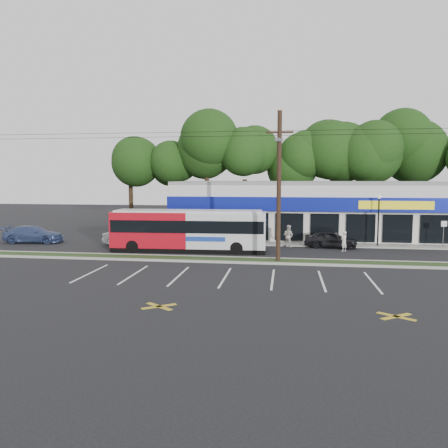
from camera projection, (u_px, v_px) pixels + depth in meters
name	position (u px, v px, depth m)	size (l,w,h in m)	color
ground	(232.00, 264.00, 28.77)	(120.00, 120.00, 0.00)	black
grass_strip	(234.00, 260.00, 29.75)	(40.00, 1.60, 0.12)	#203114
curb_south	(232.00, 262.00, 28.91)	(40.00, 0.25, 0.14)	#9E9E93
curb_north	(235.00, 258.00, 30.59)	(40.00, 0.25, 0.14)	#9E9E93
sidewalk	(303.00, 244.00, 36.93)	(32.00, 2.20, 0.10)	#9E9E93
strip_mall	(306.00, 208.00, 43.40)	(25.00, 12.55, 5.30)	beige
utility_pole	(276.00, 181.00, 28.72)	(50.00, 2.77, 10.00)	black
lamp_post	(379.00, 214.00, 35.62)	(0.30, 0.30, 4.25)	black
sign_post	(444.00, 229.00, 34.82)	(0.45, 0.10, 2.23)	#59595E
tree_line	(291.00, 155.00, 52.93)	(46.76, 6.76, 11.83)	black
metrobus	(189.00, 229.00, 33.57)	(11.94, 2.96, 3.19)	#B40D1B
car_dark	(331.00, 239.00, 35.37)	(1.68, 4.17, 1.42)	black
car_silver	(130.00, 237.00, 36.29)	(1.53, 4.38, 1.44)	#AFB3B7
car_blue	(34.00, 234.00, 38.14)	(2.07, 5.09, 1.48)	navy
pedestrian_a	(344.00, 241.00, 33.49)	(0.58, 0.38, 1.58)	silver
pedestrian_b	(288.00, 236.00, 35.71)	(0.88, 0.69, 1.81)	#B7ADA4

